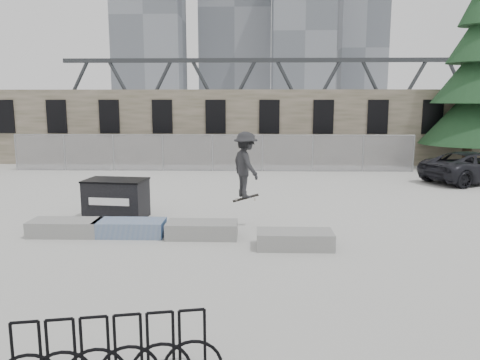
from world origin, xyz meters
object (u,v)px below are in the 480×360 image
planter_center_left (130,227)px  spruce_tree (472,87)px  planter_center_right (202,229)px  suv (475,167)px  planter_offset (295,239)px  skateboarder (246,165)px  planter_far_left (65,227)px  dumpster (116,199)px  bike_rack (112,347)px

planter_center_left → spruce_tree: bearing=41.7°
planter_center_left → planter_center_right: size_ratio=1.00×
planter_center_left → suv: 16.94m
planter_offset → suv: suv is taller
planter_offset → planter_center_right: bearing=160.9°
planter_center_right → skateboarder: bearing=43.1°
planter_far_left → planter_offset: size_ratio=1.00×
dumpster → planter_center_left: bearing=-58.0°
skateboarder → dumpster: bearing=49.3°
planter_center_left → dumpster: 2.30m
bike_rack → skateboarder: size_ratio=1.45×
planter_far_left → planter_center_left: bearing=0.3°
bike_rack → skateboarder: skateboarder is taller
spruce_tree → suv: bearing=-109.8°
skateboarder → planter_center_right: bearing=105.9°
bike_rack → spruce_tree: size_ratio=0.27×
planter_center_right → planter_far_left: bearing=178.4°
planter_offset → bike_rack: 6.67m
spruce_tree → planter_center_right: bearing=-134.0°
spruce_tree → suv: (-1.67, -4.65, -3.86)m
suv → planter_offset: bearing=113.8°
suv → skateboarder: (-10.77, -8.37, 1.20)m
skateboarder → bike_rack: bearing=140.4°
dumpster → skateboarder: skateboarder is taller
skateboarder → spruce_tree: bearing=-70.9°
planter_center_right → suv: 15.31m
planter_offset → suv: (9.44, 10.40, 0.49)m
planter_center_right → bike_rack: bike_rack is taller
planter_offset → bike_rack: bearing=-117.4°
planter_center_right → skateboarder: size_ratio=0.94×
planter_offset → dumpster: dumpster is taller
dumpster → bike_rack: (2.55, -8.98, -0.22)m
planter_offset → dumpster: 6.41m
planter_center_left → planter_offset: same height
planter_far_left → planter_center_right: size_ratio=1.00×
planter_offset → spruce_tree: spruce_tree is taller
planter_center_right → planter_offset: 2.70m
planter_center_left → bike_rack: bike_rack is taller
spruce_tree → skateboarder: (-12.44, -13.02, -2.66)m
planter_center_left → suv: bearing=33.7°
planter_center_left → planter_center_right: (2.10, -0.12, 0.00)m
planter_far_left → skateboarder: (5.19, 1.03, 1.69)m
suv → skateboarder: bearing=103.9°
dumpster → bike_rack: dumpster is taller
planter_offset → spruce_tree: bearing=53.6°
dumpster → suv: bearing=32.7°
suv → skateboarder: size_ratio=2.48×
planter_far_left → dumpster: 2.29m
planter_far_left → skateboarder: skateboarder is taller
planter_center_left → skateboarder: (3.32, 1.02, 1.69)m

